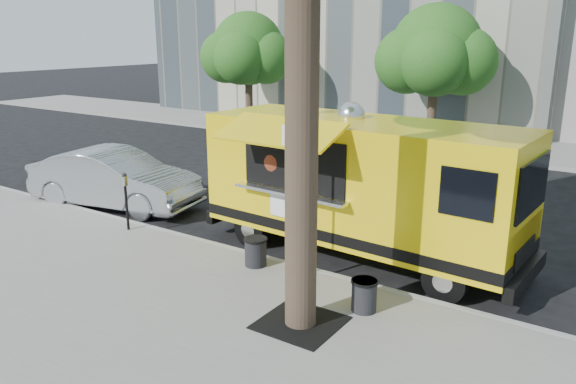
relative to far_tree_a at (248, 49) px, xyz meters
name	(u,v)px	position (x,y,z in m)	size (l,w,h in m)	color
ground	(269,244)	(10.00, -12.30, -3.78)	(120.00, 120.00, 0.00)	black
sidewalk	(127,313)	(10.00, -16.30, -3.70)	(60.00, 6.00, 0.15)	gray
curb	(243,254)	(10.00, -13.23, -3.70)	(60.00, 0.14, 0.16)	#999993
far_sidewalk	(460,144)	(10.00, 1.20, -3.70)	(60.00, 5.00, 0.15)	gray
tree_well	(300,323)	(12.60, -15.10, -3.62)	(1.20, 1.20, 0.02)	black
far_tree_a	(248,49)	(0.00, 0.00, 0.00)	(3.42, 3.42, 5.36)	#33261C
far_tree_b	(436,51)	(9.00, 0.40, 0.06)	(3.60, 3.60, 5.50)	#33261C
sign_post	(289,190)	(11.55, -13.85, -1.93)	(0.28, 0.06, 3.00)	silver
parking_meter	(126,195)	(7.00, -13.65, -2.79)	(0.11, 0.11, 1.33)	black
food_truck	(359,183)	(11.90, -11.83, -2.20)	(6.90, 3.33, 3.35)	yellow
sedan	(115,179)	(4.98, -12.30, -3.00)	(1.63, 4.68, 1.54)	#A9ACB0
trash_bin_left	(256,251)	(10.66, -13.67, -3.33)	(0.46, 0.46, 0.55)	black
trash_bin_right	(364,294)	(13.23, -14.18, -3.34)	(0.44, 0.44, 0.53)	black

